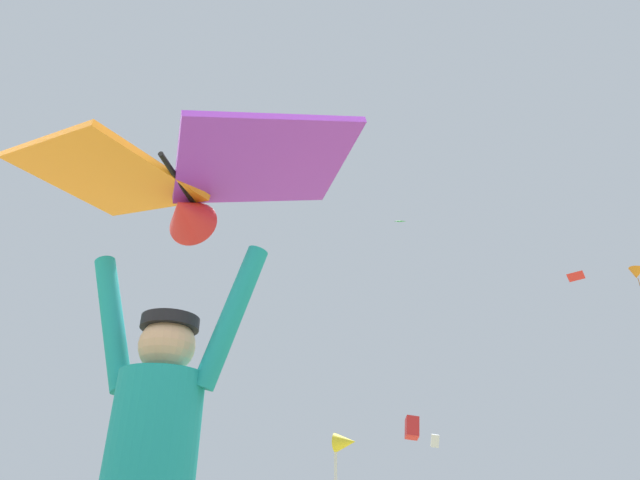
{
  "coord_description": "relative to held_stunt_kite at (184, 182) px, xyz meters",
  "views": [
    {
      "loc": [
        1.48,
        -1.61,
        0.86
      ],
      "look_at": [
        0.06,
        1.64,
        2.76
      ],
      "focal_mm": 29.46,
      "sensor_mm": 36.0,
      "label": 1
    }
  ],
  "objects": [
    {
      "name": "distant_kite_orange_mid_right",
      "position": [
        7.24,
        31.61,
        11.39
      ],
      "size": [
        1.24,
        1.15,
        1.91
      ],
      "color": "orange"
    },
    {
      "name": "distant_kite_white_far_center",
      "position": [
        -4.89,
        28.23,
        2.33
      ],
      "size": [
        0.63,
        0.61,
        0.76
      ],
      "color": "white"
    },
    {
      "name": "held_stunt_kite",
      "position": [
        0.0,
        0.0,
        0.0
      ],
      "size": [
        1.68,
        1.09,
        0.4
      ],
      "color": "black"
    },
    {
      "name": "distant_kite_green_overhead_distant",
      "position": [
        -5.98,
        29.06,
        16.69
      ],
      "size": [
        0.79,
        0.78,
        0.33
      ],
      "color": "green"
    },
    {
      "name": "marker_flag",
      "position": [
        -1.19,
        5.11,
        -0.64
      ],
      "size": [
        0.3,
        0.24,
        1.87
      ],
      "color": "silver",
      "rests_on": "ground"
    },
    {
      "name": "distant_kite_red_high_right",
      "position": [
        3.85,
        29.13,
        10.82
      ],
      "size": [
        1.21,
        1.2,
        0.33
      ],
      "color": "red"
    },
    {
      "name": "distant_kite_red_low_left",
      "position": [
        -7.27,
        33.0,
        3.79
      ],
      "size": [
        1.1,
        1.36,
        1.53
      ],
      "color": "red"
    }
  ]
}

